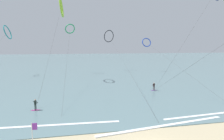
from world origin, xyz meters
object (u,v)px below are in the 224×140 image
Objects in this scene: kite_emerald at (70,29)px; kite_charcoal at (109,36)px; kite_cobalt at (147,42)px; beach_flag at (33,135)px; kite_lime at (61,7)px; kite_teal at (7,32)px; surfer_magenta at (35,105)px; surfer_violet at (154,87)px.

kite_charcoal is at bearing 175.03° from kite_emerald.
kite_cobalt is 59.38m from beach_flag.
kite_charcoal is 14.07m from kite_cobalt.
kite_lime is at bearing -156.66° from kite_cobalt.
kite_lime reaches higher than kite_cobalt.
beach_flag is (16.63, -50.15, -11.61)m from kite_teal.
kite_teal reaches higher than kite_cobalt.
kite_cobalt is (31.83, 37.97, 9.83)m from surfer_magenta.
surfer_violet is 31.36m from kite_lime.
beach_flag is (-16.59, -55.47, -10.90)m from kite_charcoal.
kite_lime is 25.11m from kite_charcoal.
kite_lime is 0.59× the size of kite_cobalt.
surfer_violet is (22.39, 8.68, 0.00)m from surfer_magenta.
kite_cobalt is 14.64× the size of beach_flag.
surfer_magenta is at bearing -154.45° from kite_teal.
surfer_magenta is 50.51m from kite_cobalt.
kite_lime reaches higher than kite_emerald.
surfer_magenta and surfer_violet have the same top height.
surfer_magenta is at bearing -131.64° from kite_cobalt.
surfer_magenta is 30.98m from kite_lime.
kite_emerald is at bearing 87.22° from beach_flag.
surfer_magenta is at bearing 175.95° from kite_lime.
surfer_violet is at bearing -126.32° from kite_lime.
kite_cobalt reaches higher than surfer_magenta.
kite_cobalt is at bearing -84.83° from kite_teal.
kite_lime is at bearing 127.97° from surfer_violet.
kite_teal is at bearing -19.48° from kite_charcoal.
kite_teal is at bearing 179.06° from kite_cobalt.
kite_lime reaches higher than surfer_violet.
kite_charcoal is 1.15× the size of kite_cobalt.
kite_teal is 14.84× the size of beach_flag.
kite_emerald is at bearing -167.83° from surfer_magenta.
kite_charcoal is 1.20× the size of kite_emerald.
surfer_violet is 0.03× the size of kite_charcoal.
beach_flag is at bearing 66.88° from kite_emerald.
kite_cobalt is at bearing 157.84° from kite_emerald.
beach_flag reaches higher than surfer_magenta.
kite_lime is at bearing -122.32° from kite_teal.
kite_charcoal is at bearing 175.33° from surfer_magenta.
kite_charcoal is at bearing 158.39° from kite_cobalt.
kite_cobalt is at bearing 131.47° from kite_charcoal.
surfer_magenta is 0.04× the size of kite_teal.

